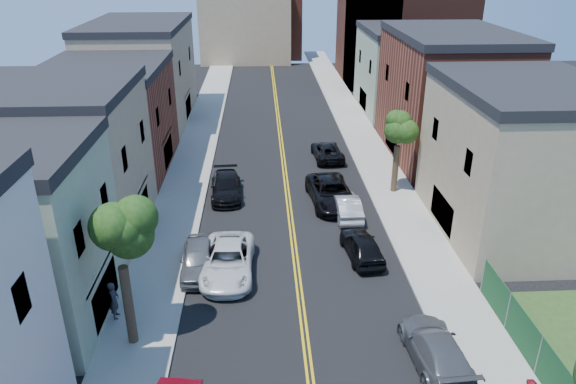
{
  "coord_description": "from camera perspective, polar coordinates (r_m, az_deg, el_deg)",
  "views": [
    {
      "loc": [
        -1.84,
        -5.89,
        16.5
      ],
      "look_at": [
        -0.17,
        26.06,
        2.0
      ],
      "focal_mm": 33.39,
      "sensor_mm": 36.0,
      "label": 1
    }
  ],
  "objects": [
    {
      "name": "black_car_right",
      "position": [
        31.64,
        7.9,
        -5.7
      ],
      "size": [
        2.3,
        4.67,
        1.53
      ],
      "primitive_type": "imported",
      "rotation": [
        0.0,
        0.0,
        3.25
      ],
      "color": "black",
      "rests_on": "ground"
    },
    {
      "name": "dark_car_right_far",
      "position": [
        46.29,
        4.21,
        4.36
      ],
      "size": [
        2.63,
        5.17,
        1.4
      ],
      "primitive_type": "imported",
      "rotation": [
        0.0,
        0.0,
        3.2
      ],
      "color": "black",
      "rests_on": "ground"
    },
    {
      "name": "sidewalk_left",
      "position": [
        49.12,
        -9.93,
        4.47
      ],
      "size": [
        3.2,
        100.0,
        0.15
      ],
      "primitive_type": "cube",
      "color": "gray",
      "rests_on": "ground"
    },
    {
      "name": "church",
      "position": [
        75.75,
        11.42,
        16.92
      ],
      "size": [
        16.2,
        14.2,
        22.6
      ],
      "color": "#4C2319",
      "rests_on": "ground"
    },
    {
      "name": "curb_left",
      "position": [
        48.93,
        -7.89,
        4.53
      ],
      "size": [
        0.3,
        100.0,
        0.15
      ],
      "primitive_type": "cube",
      "color": "gray",
      "rests_on": "ground"
    },
    {
      "name": "white_pickup",
      "position": [
        29.99,
        -6.4,
        -7.3
      ],
      "size": [
        2.92,
        6.02,
        1.65
      ],
      "primitive_type": "imported",
      "rotation": [
        0.0,
        0.0,
        -0.03
      ],
      "color": "silver",
      "rests_on": "ground"
    },
    {
      "name": "backdrop_center",
      "position": [
        92.62,
        -1.91,
        17.24
      ],
      "size": [
        10.0,
        8.0,
        10.0
      ],
      "primitive_type": "cube",
      "color": "brown",
      "rests_on": "ground"
    },
    {
      "name": "bldg_left_tan_far",
      "position": [
        58.39,
        -15.28,
        11.94
      ],
      "size": [
        9.0,
        16.0,
        9.5
      ],
      "primitive_type": "cube",
      "color": "#998466",
      "rests_on": "ground"
    },
    {
      "name": "pedestrian_left",
      "position": [
        27.57,
        -18.04,
        -10.89
      ],
      "size": [
        0.52,
        0.75,
        1.97
      ],
      "primitive_type": "imported",
      "rotation": [
        0.0,
        0.0,
        1.64
      ],
      "color": "#2A2932",
      "rests_on": "sidewalk_left"
    },
    {
      "name": "bldg_right_brick",
      "position": [
        48.06,
        16.59,
        9.54
      ],
      "size": [
        9.0,
        14.0,
        10.0
      ],
      "primitive_type": "cube",
      "color": "brown",
      "rests_on": "ground"
    },
    {
      "name": "bldg_right_palegrn",
      "position": [
        61.25,
        12.35,
        12.3
      ],
      "size": [
        9.0,
        12.0,
        8.5
      ],
      "primitive_type": "cube",
      "color": "gray",
      "rests_on": "ground"
    },
    {
      "name": "grey_car_right",
      "position": [
        24.91,
        15.49,
        -15.86
      ],
      "size": [
        2.48,
        5.41,
        1.53
      ],
      "primitive_type": "imported",
      "rotation": [
        0.0,
        0.0,
        3.2
      ],
      "color": "#4F5156",
      "rests_on": "ground"
    },
    {
      "name": "curb_right",
      "position": [
        49.39,
        6.52,
        4.8
      ],
      "size": [
        0.3,
        100.0,
        0.15
      ],
      "primitive_type": "cube",
      "color": "gray",
      "rests_on": "ground"
    },
    {
      "name": "fence_right",
      "position": [
        24.55,
        26.73,
        -17.64
      ],
      "size": [
        0.04,
        15.0,
        1.9
      ],
      "primitive_type": "cube",
      "color": "#143F1E",
      "rests_on": "sidewalk_right"
    },
    {
      "name": "silver_car_right",
      "position": [
        36.33,
        6.25,
        -1.48
      ],
      "size": [
        1.7,
        4.56,
        1.49
      ],
      "primitive_type": "imported",
      "rotation": [
        0.0,
        0.0,
        3.17
      ],
      "color": "#B9BDC1",
      "rests_on": "ground"
    },
    {
      "name": "backdrop_left",
      "position": [
        88.54,
        -4.57,
        17.5
      ],
      "size": [
        14.0,
        8.0,
        12.0
      ],
      "primitive_type": "cube",
      "color": "#998466",
      "rests_on": "ground"
    },
    {
      "name": "black_car_left",
      "position": [
        39.21,
        -6.62,
        0.56
      ],
      "size": [
        2.44,
        5.39,
        1.53
      ],
      "primitive_type": "imported",
      "rotation": [
        0.0,
        0.0,
        0.06
      ],
      "color": "black",
      "rests_on": "ground"
    },
    {
      "name": "bldg_right_tan",
      "position": [
        35.89,
        23.44,
        2.77
      ],
      "size": [
        9.0,
        12.0,
        9.0
      ],
      "primitive_type": "cube",
      "color": "#998466",
      "rests_on": "ground"
    },
    {
      "name": "bldg_left_brick",
      "position": [
        45.38,
        -18.55,
        7.12
      ],
      "size": [
        9.0,
        12.0,
        8.0
      ],
      "primitive_type": "cube",
      "color": "brown",
      "rests_on": "ground"
    },
    {
      "name": "tree_right_far",
      "position": [
        38.72,
        11.85,
        7.76
      ],
      "size": [
        4.4,
        4.4,
        8.03
      ],
      "color": "#392D1C",
      "rests_on": "sidewalk_right"
    },
    {
      "name": "tree_left_mid",
      "position": [
        23.04,
        -17.88,
        -2.39
      ],
      "size": [
        5.2,
        5.2,
        9.29
      ],
      "color": "#392D1C",
      "rests_on": "sidewalk_left"
    },
    {
      "name": "sidewalk_right",
      "position": [
        49.7,
        8.52,
        4.81
      ],
      "size": [
        3.2,
        100.0,
        0.15
      ],
      "primitive_type": "cube",
      "color": "gray",
      "rests_on": "ground"
    },
    {
      "name": "bldg_left_tan_near",
      "position": [
        35.3,
        -22.95,
        2.51
      ],
      "size": [
        9.0,
        10.0,
        9.0
      ],
      "primitive_type": "cube",
      "color": "#998466",
      "rests_on": "ground"
    },
    {
      "name": "grey_car_left",
      "position": [
        30.44,
        -9.53,
        -7.02
      ],
      "size": [
        2.16,
        4.86,
        1.62
      ],
      "primitive_type": "imported",
      "rotation": [
        0.0,
        0.0,
        0.05
      ],
      "color": "#56595D",
      "rests_on": "ground"
    },
    {
      "name": "black_suv_lane",
      "position": [
        37.92,
        4.62,
        -0.05
      ],
      "size": [
        3.4,
        6.45,
        1.73
      ],
      "primitive_type": "imported",
      "rotation": [
        0.0,
        0.0,
        0.09
      ],
      "color": "black",
      "rests_on": "ground"
    }
  ]
}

